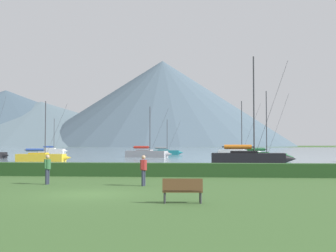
{
  "coord_description": "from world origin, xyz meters",
  "views": [
    {
      "loc": [
        5.16,
        -19.28,
        2.27
      ],
      "look_at": [
        -1.93,
        63.33,
        5.64
      ],
      "focal_mm": 46.7,
      "sensor_mm": 36.0,
      "label": 1
    }
  ],
  "objects_px": {
    "sailboat_slip_6": "(263,156)",
    "sailboat_slip_10": "(239,152)",
    "sailboat_slip_3": "(249,157)",
    "park_bench_near_path": "(183,189)",
    "sailboat_slip_2": "(52,150)",
    "person_seated_viewer": "(143,168)",
    "sailboat_slip_5": "(165,152)",
    "sailboat_slip_1": "(147,153)",
    "sailboat_slip_8": "(42,157)",
    "person_standing_walker": "(47,167)"
  },
  "relations": [
    {
      "from": "sailboat_slip_3",
      "to": "park_bench_near_path",
      "type": "bearing_deg",
      "value": -95.3
    },
    {
      "from": "sailboat_slip_8",
      "to": "sailboat_slip_10",
      "type": "xyz_separation_m",
      "value": [
        27.06,
        25.28,
        0.12
      ]
    },
    {
      "from": "sailboat_slip_1",
      "to": "sailboat_slip_6",
      "type": "relative_size",
      "value": 0.92
    },
    {
      "from": "sailboat_slip_3",
      "to": "park_bench_near_path",
      "type": "height_order",
      "value": "sailboat_slip_3"
    },
    {
      "from": "sailboat_slip_6",
      "to": "sailboat_slip_3",
      "type": "bearing_deg",
      "value": -92.28
    },
    {
      "from": "sailboat_slip_10",
      "to": "person_seated_viewer",
      "type": "relative_size",
      "value": 6.07
    },
    {
      "from": "sailboat_slip_1",
      "to": "sailboat_slip_5",
      "type": "relative_size",
      "value": 1.18
    },
    {
      "from": "sailboat_slip_5",
      "to": "sailboat_slip_10",
      "type": "relative_size",
      "value": 0.72
    },
    {
      "from": "sailboat_slip_8",
      "to": "person_seated_viewer",
      "type": "height_order",
      "value": "sailboat_slip_8"
    },
    {
      "from": "sailboat_slip_5",
      "to": "sailboat_slip_10",
      "type": "xyz_separation_m",
      "value": [
        14.32,
        -9.43,
        0.14
      ]
    },
    {
      "from": "sailboat_slip_8",
      "to": "sailboat_slip_6",
      "type": "bearing_deg",
      "value": 7.55
    },
    {
      "from": "sailboat_slip_2",
      "to": "park_bench_near_path",
      "type": "height_order",
      "value": "sailboat_slip_2"
    },
    {
      "from": "sailboat_slip_2",
      "to": "sailboat_slip_6",
      "type": "xyz_separation_m",
      "value": [
        45.74,
        -46.41,
        0.01
      ]
    },
    {
      "from": "sailboat_slip_2",
      "to": "sailboat_slip_8",
      "type": "xyz_separation_m",
      "value": [
        17.01,
        -51.12,
        -0.02
      ]
    },
    {
      "from": "sailboat_slip_5",
      "to": "person_standing_walker",
      "type": "relative_size",
      "value": 4.38
    },
    {
      "from": "sailboat_slip_1",
      "to": "sailboat_slip_3",
      "type": "relative_size",
      "value": 0.71
    },
    {
      "from": "sailboat_slip_6",
      "to": "park_bench_near_path",
      "type": "bearing_deg",
      "value": -88.08
    },
    {
      "from": "sailboat_slip_2",
      "to": "park_bench_near_path",
      "type": "distance_m",
      "value": 96.51
    },
    {
      "from": "sailboat_slip_5",
      "to": "park_bench_near_path",
      "type": "height_order",
      "value": "sailboat_slip_5"
    },
    {
      "from": "sailboat_slip_5",
      "to": "sailboat_slip_6",
      "type": "xyz_separation_m",
      "value": [
        15.99,
        -29.99,
        0.05
      ]
    },
    {
      "from": "sailboat_slip_2",
      "to": "sailboat_slip_8",
      "type": "height_order",
      "value": "sailboat_slip_2"
    },
    {
      "from": "sailboat_slip_3",
      "to": "sailboat_slip_6",
      "type": "relative_size",
      "value": 1.28
    },
    {
      "from": "sailboat_slip_3",
      "to": "person_seated_viewer",
      "type": "relative_size",
      "value": 7.26
    },
    {
      "from": "sailboat_slip_3",
      "to": "sailboat_slip_10",
      "type": "relative_size",
      "value": 1.2
    },
    {
      "from": "sailboat_slip_3",
      "to": "person_standing_walker",
      "type": "bearing_deg",
      "value": -113.8
    },
    {
      "from": "sailboat_slip_1",
      "to": "park_bench_near_path",
      "type": "relative_size",
      "value": 5.51
    },
    {
      "from": "person_seated_viewer",
      "to": "person_standing_walker",
      "type": "distance_m",
      "value": 5.5
    },
    {
      "from": "sailboat_slip_1",
      "to": "sailboat_slip_6",
      "type": "height_order",
      "value": "sailboat_slip_6"
    },
    {
      "from": "sailboat_slip_3",
      "to": "sailboat_slip_8",
      "type": "distance_m",
      "value": 26.45
    },
    {
      "from": "sailboat_slip_1",
      "to": "sailboat_slip_10",
      "type": "bearing_deg",
      "value": 35.1
    },
    {
      "from": "sailboat_slip_8",
      "to": "person_standing_walker",
      "type": "distance_m",
      "value": 33.17
    },
    {
      "from": "sailboat_slip_8",
      "to": "sailboat_slip_2",
      "type": "bearing_deg",
      "value": 106.64
    },
    {
      "from": "sailboat_slip_5",
      "to": "sailboat_slip_6",
      "type": "bearing_deg",
      "value": -62.72
    },
    {
      "from": "sailboat_slip_1",
      "to": "sailboat_slip_2",
      "type": "height_order",
      "value": "sailboat_slip_1"
    },
    {
      "from": "sailboat_slip_6",
      "to": "sailboat_slip_10",
      "type": "distance_m",
      "value": 20.63
    },
    {
      "from": "sailboat_slip_3",
      "to": "sailboat_slip_8",
      "type": "height_order",
      "value": "sailboat_slip_3"
    },
    {
      "from": "sailboat_slip_2",
      "to": "person_seated_viewer",
      "type": "xyz_separation_m",
      "value": [
        34.68,
        -82.41,
        0.38
      ]
    },
    {
      "from": "sailboat_slip_10",
      "to": "person_standing_walker",
      "type": "distance_m",
      "value": 58.06
    },
    {
      "from": "park_bench_near_path",
      "to": "person_standing_walker",
      "type": "distance_m",
      "value": 10.67
    },
    {
      "from": "sailboat_slip_1",
      "to": "person_standing_walker",
      "type": "relative_size",
      "value": 5.19
    },
    {
      "from": "sailboat_slip_1",
      "to": "sailboat_slip_5",
      "type": "bearing_deg",
      "value": 96.2
    },
    {
      "from": "park_bench_near_path",
      "to": "sailboat_slip_3",
      "type": "bearing_deg",
      "value": 76.3
    },
    {
      "from": "sailboat_slip_1",
      "to": "person_standing_walker",
      "type": "bearing_deg",
      "value": -77.32
    },
    {
      "from": "sailboat_slip_1",
      "to": "park_bench_near_path",
      "type": "xyz_separation_m",
      "value": [
        8.91,
        -56.33,
        -0.12
      ]
    },
    {
      "from": "person_seated_viewer",
      "to": "sailboat_slip_8",
      "type": "bearing_deg",
      "value": 136.61
    },
    {
      "from": "sailboat_slip_1",
      "to": "person_standing_walker",
      "type": "height_order",
      "value": "sailboat_slip_1"
    },
    {
      "from": "sailboat_slip_1",
      "to": "sailboat_slip_6",
      "type": "bearing_deg",
      "value": -26.38
    },
    {
      "from": "sailboat_slip_2",
      "to": "sailboat_slip_5",
      "type": "bearing_deg",
      "value": -29.47
    },
    {
      "from": "park_bench_near_path",
      "to": "person_standing_walker",
      "type": "xyz_separation_m",
      "value": [
        -7.94,
        7.11,
        0.44
      ]
    },
    {
      "from": "sailboat_slip_5",
      "to": "person_seated_viewer",
      "type": "relative_size",
      "value": 4.38
    }
  ]
}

